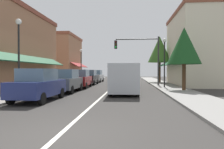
{
  "coord_description": "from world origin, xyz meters",
  "views": [
    {
      "loc": [
        1.83,
        -5.13,
        1.65
      ],
      "look_at": [
        0.25,
        12.74,
        1.34
      ],
      "focal_mm": 34.24,
      "sensor_mm": 36.0,
      "label": 1
    }
  ],
  "objects_px": {
    "parked_car_far_left": "(89,77)",
    "parked_car_distant_left": "(96,76)",
    "parked_car_second_left": "(66,81)",
    "traffic_signal_mast_arm": "(142,52)",
    "tree_right_near": "(184,46)",
    "street_lamp_left_near": "(19,45)",
    "street_lamp_left_far": "(81,60)",
    "parked_car_third_left": "(80,79)",
    "street_lamp_right_mid": "(164,55)",
    "parked_car_nearest_left": "(38,85)",
    "van_in_lane": "(124,78)",
    "tree_right_far": "(160,49)"
  },
  "relations": [
    {
      "from": "parked_car_distant_left",
      "to": "parked_car_nearest_left",
      "type": "bearing_deg",
      "value": -89.37
    },
    {
      "from": "parked_car_far_left",
      "to": "parked_car_third_left",
      "type": "bearing_deg",
      "value": -89.38
    },
    {
      "from": "parked_car_third_left",
      "to": "tree_right_near",
      "type": "xyz_separation_m",
      "value": [
        9.12,
        -2.67,
        2.76
      ]
    },
    {
      "from": "parked_car_distant_left",
      "to": "van_in_lane",
      "type": "height_order",
      "value": "van_in_lane"
    },
    {
      "from": "tree_right_near",
      "to": "traffic_signal_mast_arm",
      "type": "bearing_deg",
      "value": 116.98
    },
    {
      "from": "parked_car_distant_left",
      "to": "tree_right_near",
      "type": "xyz_separation_m",
      "value": [
        9.32,
        -13.68,
        2.76
      ]
    },
    {
      "from": "traffic_signal_mast_arm",
      "to": "street_lamp_right_mid",
      "type": "bearing_deg",
      "value": -56.72
    },
    {
      "from": "parked_car_second_left",
      "to": "parked_car_far_left",
      "type": "distance_m",
      "value": 9.15
    },
    {
      "from": "parked_car_distant_left",
      "to": "tree_right_near",
      "type": "bearing_deg",
      "value": -55.3
    },
    {
      "from": "van_in_lane",
      "to": "tree_right_near",
      "type": "relative_size",
      "value": 1.02
    },
    {
      "from": "street_lamp_right_mid",
      "to": "street_lamp_left_far",
      "type": "distance_m",
      "value": 13.18
    },
    {
      "from": "parked_car_far_left",
      "to": "traffic_signal_mast_arm",
      "type": "bearing_deg",
      "value": -16.38
    },
    {
      "from": "street_lamp_right_mid",
      "to": "tree_right_far",
      "type": "height_order",
      "value": "tree_right_far"
    },
    {
      "from": "parked_car_far_left",
      "to": "tree_right_far",
      "type": "bearing_deg",
      "value": 26.42
    },
    {
      "from": "parked_car_distant_left",
      "to": "street_lamp_left_near",
      "type": "xyz_separation_m",
      "value": [
        -1.86,
        -18.47,
        2.4
      ]
    },
    {
      "from": "parked_car_far_left",
      "to": "street_lamp_left_far",
      "type": "xyz_separation_m",
      "value": [
        -1.87,
        3.91,
        2.26
      ]
    },
    {
      "from": "parked_car_third_left",
      "to": "street_lamp_left_near",
      "type": "bearing_deg",
      "value": -106.99
    },
    {
      "from": "parked_car_distant_left",
      "to": "parked_car_third_left",
      "type": "bearing_deg",
      "value": -88.52
    },
    {
      "from": "parked_car_far_left",
      "to": "parked_car_distant_left",
      "type": "height_order",
      "value": "same"
    },
    {
      "from": "parked_car_third_left",
      "to": "parked_car_distant_left",
      "type": "xyz_separation_m",
      "value": [
        -0.2,
        11.01,
        0.0
      ]
    },
    {
      "from": "street_lamp_left_near",
      "to": "tree_right_far",
      "type": "relative_size",
      "value": 0.77
    },
    {
      "from": "street_lamp_right_mid",
      "to": "tree_right_near",
      "type": "distance_m",
      "value": 3.18
    },
    {
      "from": "parked_car_nearest_left",
      "to": "parked_car_distant_left",
      "type": "xyz_separation_m",
      "value": [
        -0.07,
        19.99,
        0.0
      ]
    },
    {
      "from": "parked_car_second_left",
      "to": "tree_right_near",
      "type": "relative_size",
      "value": 0.8
    },
    {
      "from": "parked_car_third_left",
      "to": "tree_right_far",
      "type": "relative_size",
      "value": 0.65
    },
    {
      "from": "parked_car_third_left",
      "to": "street_lamp_left_far",
      "type": "height_order",
      "value": "street_lamp_left_far"
    },
    {
      "from": "parked_car_nearest_left",
      "to": "traffic_signal_mast_arm",
      "type": "distance_m",
      "value": 13.96
    },
    {
      "from": "parked_car_nearest_left",
      "to": "street_lamp_left_near",
      "type": "height_order",
      "value": "street_lamp_left_near"
    },
    {
      "from": "traffic_signal_mast_arm",
      "to": "tree_right_far",
      "type": "xyz_separation_m",
      "value": [
        2.66,
        6.29,
        0.92
      ]
    },
    {
      "from": "street_lamp_right_mid",
      "to": "traffic_signal_mast_arm",
      "type": "bearing_deg",
      "value": 123.28
    },
    {
      "from": "parked_car_far_left",
      "to": "tree_right_near",
      "type": "relative_size",
      "value": 0.8
    },
    {
      "from": "parked_car_second_left",
      "to": "traffic_signal_mast_arm",
      "type": "relative_size",
      "value": 0.77
    },
    {
      "from": "traffic_signal_mast_arm",
      "to": "parked_car_third_left",
      "type": "bearing_deg",
      "value": -152.65
    },
    {
      "from": "parked_car_second_left",
      "to": "parked_car_distant_left",
      "type": "xyz_separation_m",
      "value": [
        -0.13,
        15.2,
        0.0
      ]
    },
    {
      "from": "parked_car_distant_left",
      "to": "street_lamp_right_mid",
      "type": "distance_m",
      "value": 13.72
    },
    {
      "from": "parked_car_second_left",
      "to": "traffic_signal_mast_arm",
      "type": "bearing_deg",
      "value": 49.69
    },
    {
      "from": "parked_car_far_left",
      "to": "parked_car_distant_left",
      "type": "relative_size",
      "value": 1.0
    },
    {
      "from": "tree_right_far",
      "to": "tree_right_near",
      "type": "bearing_deg",
      "value": -88.52
    },
    {
      "from": "street_lamp_left_near",
      "to": "street_lamp_left_far",
      "type": "height_order",
      "value": "street_lamp_left_near"
    },
    {
      "from": "street_lamp_left_near",
      "to": "street_lamp_right_mid",
      "type": "distance_m",
      "value": 12.73
    },
    {
      "from": "parked_car_nearest_left",
      "to": "van_in_lane",
      "type": "height_order",
      "value": "van_in_lane"
    },
    {
      "from": "parked_car_distant_left",
      "to": "street_lamp_left_far",
      "type": "xyz_separation_m",
      "value": [
        -1.76,
        -2.14,
        2.26
      ]
    },
    {
      "from": "street_lamp_right_mid",
      "to": "tree_right_far",
      "type": "xyz_separation_m",
      "value": [
        0.77,
        9.18,
        1.4
      ]
    },
    {
      "from": "parked_car_nearest_left",
      "to": "parked_car_second_left",
      "type": "xyz_separation_m",
      "value": [
        0.06,
        4.78,
        0.0
      ]
    },
    {
      "from": "parked_car_third_left",
      "to": "parked_car_far_left",
      "type": "distance_m",
      "value": 4.96
    },
    {
      "from": "parked_car_distant_left",
      "to": "street_lamp_right_mid",
      "type": "xyz_separation_m",
      "value": [
        8.24,
        -10.72,
        2.3
      ]
    },
    {
      "from": "parked_car_far_left",
      "to": "traffic_signal_mast_arm",
      "type": "relative_size",
      "value": 0.77
    },
    {
      "from": "parked_car_second_left",
      "to": "parked_car_third_left",
      "type": "relative_size",
      "value": 0.99
    },
    {
      "from": "street_lamp_left_far",
      "to": "street_lamp_right_mid",
      "type": "bearing_deg",
      "value": -40.61
    },
    {
      "from": "street_lamp_right_mid",
      "to": "parked_car_third_left",
      "type": "bearing_deg",
      "value": -177.97
    }
  ]
}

